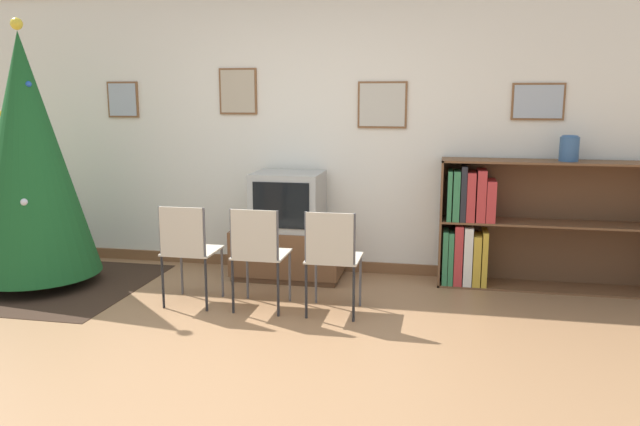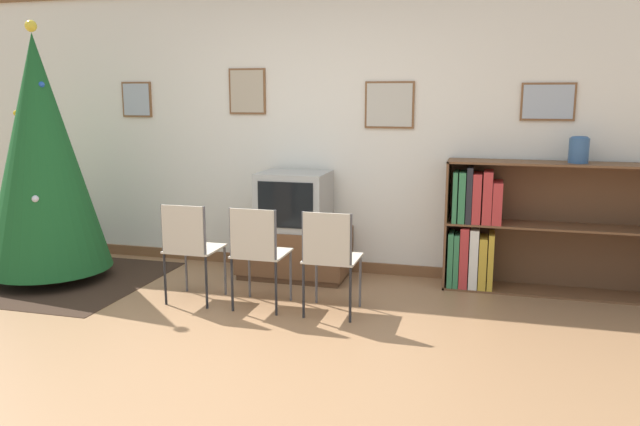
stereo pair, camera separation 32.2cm
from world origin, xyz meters
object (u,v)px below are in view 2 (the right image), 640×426
object	(u,v)px
folding_chair_left	(190,246)
folding_chair_right	(330,256)
tv_console	(295,252)
folding_chair_center	(258,251)
christmas_tree	(42,155)
vase	(579,149)
television	(294,200)
bookshelf	(517,228)

from	to	relation	value
folding_chair_left	folding_chair_right	bearing A→B (deg)	0.00
folding_chair_left	folding_chair_right	distance (m)	1.16
tv_console	folding_chair_center	distance (m)	0.97
christmas_tree	tv_console	size ratio (longest dim) A/B	2.30
vase	television	bearing A→B (deg)	-177.44
tv_console	folding_chair_right	bearing A→B (deg)	-58.52
bookshelf	folding_chair_right	bearing A→B (deg)	-142.55
christmas_tree	folding_chair_center	bearing A→B (deg)	-7.16
folding_chair_right	bookshelf	bearing A→B (deg)	37.45
christmas_tree	folding_chair_right	size ratio (longest dim) A/B	2.78
folding_chair_left	folding_chair_right	size ratio (longest dim) A/B	1.00
folding_chair_right	folding_chair_left	bearing A→B (deg)	180.00
folding_chair_left	folding_chair_center	bearing A→B (deg)	0.00
folding_chair_left	folding_chair_center	xyz separation A→B (m)	(0.58, 0.00, 0.00)
television	folding_chair_left	size ratio (longest dim) A/B	0.75
folding_chair_left	bookshelf	world-z (taller)	bookshelf
tv_console	folding_chair_left	xyz separation A→B (m)	(-0.58, -0.94, 0.24)
television	folding_chair_left	distance (m)	1.13
tv_console	television	world-z (taller)	television
television	folding_chair_right	bearing A→B (deg)	-58.45
folding_chair_left	folding_chair_center	size ratio (longest dim) A/B	1.00
tv_console	folding_chair_right	size ratio (longest dim) A/B	1.21
bookshelf	television	bearing A→B (deg)	-176.66
television	vase	bearing A→B (deg)	2.56
folding_chair_center	vase	world-z (taller)	vase
christmas_tree	folding_chair_center	world-z (taller)	christmas_tree
tv_console	folding_chair_left	world-z (taller)	folding_chair_left
television	bookshelf	bearing A→B (deg)	3.34
television	vase	distance (m)	2.45
christmas_tree	folding_chair_left	size ratio (longest dim) A/B	2.78
christmas_tree	folding_chair_right	bearing A→B (deg)	-5.64
folding_chair_center	folding_chair_left	bearing A→B (deg)	180.00
vase	tv_console	bearing A→B (deg)	-177.50
folding_chair_right	tv_console	bearing A→B (deg)	121.48
television	folding_chair_center	distance (m)	0.97
television	bookshelf	distance (m)	1.97
tv_console	bookshelf	distance (m)	1.98
christmas_tree	tv_console	distance (m)	2.41
tv_console	bookshelf	size ratio (longest dim) A/B	0.51
television	folding_chair_center	world-z (taller)	television
television	bookshelf	size ratio (longest dim) A/B	0.32
christmas_tree	bookshelf	xyz separation A→B (m)	(4.08, 0.79, -0.60)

